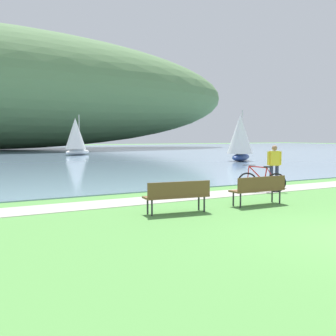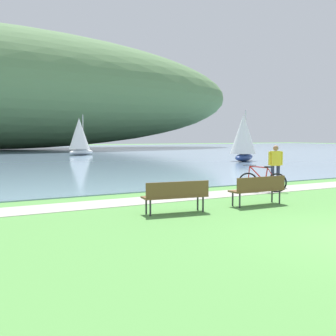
% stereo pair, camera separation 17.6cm
% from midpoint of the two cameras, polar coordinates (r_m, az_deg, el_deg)
% --- Properties ---
extents(bay_water, '(180.00, 80.00, 0.04)m').
position_cam_midpoint_polar(bay_water, '(54.42, -21.07, 1.87)').
color(bay_water, '#7A99B2').
rests_on(bay_water, ground).
extents(shoreline_path, '(60.00, 1.50, 0.01)m').
position_cam_midpoint_polar(shoreline_path, '(14.52, 3.76, -3.87)').
color(shoreline_path, '#A39E93').
rests_on(shoreline_path, ground).
extents(park_bench_near_camera, '(1.81, 0.52, 0.88)m').
position_cam_midpoint_polar(park_bench_near_camera, '(12.89, 12.58, -2.69)').
color(park_bench_near_camera, brown).
rests_on(park_bench_near_camera, ground).
extents(park_bench_further_along, '(1.85, 0.72, 0.88)m').
position_cam_midpoint_polar(park_bench_further_along, '(11.27, 1.55, -3.59)').
color(park_bench_further_along, brown).
rests_on(park_bench_further_along, ground).
extents(bicycle_leaning_near_bench, '(1.37, 1.21, 1.01)m').
position_cam_midpoint_polar(bicycle_leaning_near_bench, '(16.00, 13.01, -1.79)').
color(bicycle_leaning_near_bench, black).
rests_on(bicycle_leaning_near_bench, ground).
extents(person_at_shoreline, '(0.57, 0.35, 1.71)m').
position_cam_midpoint_polar(person_at_shoreline, '(17.63, 14.69, 0.63)').
color(person_at_shoreline, '#282D47').
rests_on(person_at_shoreline, ground).
extents(sailboat_nearest_to_shore, '(3.72, 3.19, 4.40)m').
position_cam_midpoint_polar(sailboat_nearest_to_shore, '(46.45, -11.84, 4.28)').
color(sailboat_nearest_to_shore, white).
rests_on(sailboat_nearest_to_shore, bay_water).
extents(sailboat_toward_hillside, '(3.54, 3.06, 4.20)m').
position_cam_midpoint_polar(sailboat_toward_hillside, '(34.85, 10.36, 4.16)').
color(sailboat_toward_hillside, navy).
rests_on(sailboat_toward_hillside, bay_water).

